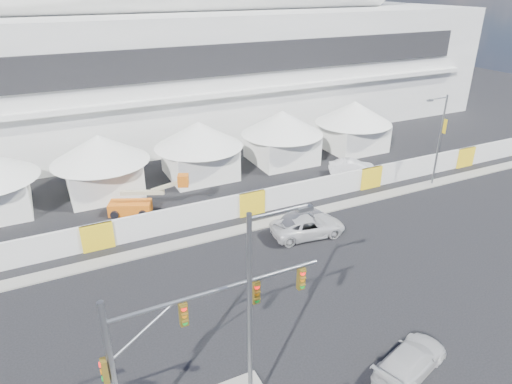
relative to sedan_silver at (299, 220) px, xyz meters
name	(u,v)px	position (x,y,z in m)	size (l,w,h in m)	color
ground	(268,359)	(-8.20, -10.66, -0.84)	(160.00, 160.00, 0.00)	black
far_curb	(401,191)	(11.80, 1.84, -0.78)	(80.00, 1.20, 0.12)	gray
stadium	(177,50)	(0.51, 30.84, 8.61)	(80.00, 24.80, 21.98)	silver
tent_row	(152,152)	(-7.70, 13.34, 2.31)	(53.40, 8.40, 5.40)	white
hoarding_fence	(251,203)	(-2.20, 3.84, 0.16)	(70.00, 0.25, 2.00)	silver
scaffold_tower	(431,63)	(37.80, 25.34, 5.16)	(4.40, 4.40, 12.00)	#595B60
sedan_silver	(299,220)	(0.00, 0.00, 0.00)	(4.92, 1.98, 1.68)	silver
pickup_curb	(308,226)	(0.12, -1.06, -0.06)	(5.57, 2.57, 1.55)	silver
pickup_near	(411,360)	(-2.35, -14.36, -0.15)	(4.74, 1.93, 1.38)	silver
lot_car_a	(352,167)	(10.27, 7.08, -0.10)	(4.48, 1.56, 1.48)	white
traffic_mast	(163,356)	(-13.70, -12.45, 3.34)	(9.08, 0.71, 7.29)	slate
streetlight_median	(256,306)	(-10.06, -13.10, 4.92)	(2.70, 0.27, 9.77)	slate
streetlight_curb	(439,135)	(15.33, 1.84, 4.04)	(2.49, 0.56, 8.40)	slate
boom_lift	(138,202)	(-10.38, 8.28, 0.06)	(6.81, 2.69, 3.33)	orange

